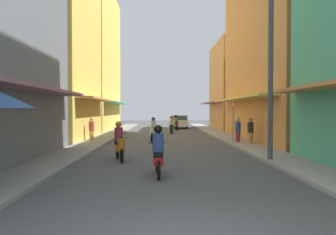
{
  "coord_description": "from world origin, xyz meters",
  "views": [
    {
      "loc": [
        -0.39,
        -4.52,
        2.01
      ],
      "look_at": [
        0.02,
        13.87,
        1.61
      ],
      "focal_mm": 34.3,
      "sensor_mm": 36.0,
      "label": 1
    }
  ],
  "objects_px": {
    "motorbike_red": "(158,153)",
    "pedestrian_crossing": "(238,128)",
    "motorbike_orange": "(119,143)",
    "parked_car": "(180,122)",
    "motorbike_maroon": "(176,124)",
    "motorbike_white": "(153,130)",
    "pedestrian_foreground": "(250,132)",
    "utility_pole": "(271,64)",
    "motorbike_green": "(172,126)",
    "street_sign_no_entry": "(233,116)",
    "pedestrian_midway": "(91,130)"
  },
  "relations": [
    {
      "from": "motorbike_red",
      "to": "pedestrian_crossing",
      "type": "height_order",
      "value": "pedestrian_crossing"
    },
    {
      "from": "motorbike_orange",
      "to": "parked_car",
      "type": "bearing_deg",
      "value": 80.62
    },
    {
      "from": "motorbike_maroon",
      "to": "motorbike_orange",
      "type": "relative_size",
      "value": 1.03
    },
    {
      "from": "motorbike_white",
      "to": "pedestrian_foreground",
      "type": "bearing_deg",
      "value": -26.65
    },
    {
      "from": "motorbike_red",
      "to": "utility_pole",
      "type": "xyz_separation_m",
      "value": [
        4.35,
        2.53,
        3.12
      ]
    },
    {
      "from": "motorbike_orange",
      "to": "pedestrian_foreground",
      "type": "bearing_deg",
      "value": 38.41
    },
    {
      "from": "motorbike_white",
      "to": "parked_car",
      "type": "xyz_separation_m",
      "value": [
        2.73,
        15.2,
        0.04
      ]
    },
    {
      "from": "motorbike_white",
      "to": "parked_car",
      "type": "bearing_deg",
      "value": 79.82
    },
    {
      "from": "pedestrian_crossing",
      "to": "motorbike_maroon",
      "type": "bearing_deg",
      "value": 103.59
    },
    {
      "from": "motorbike_green",
      "to": "motorbike_red",
      "type": "bearing_deg",
      "value": -93.24
    },
    {
      "from": "motorbike_white",
      "to": "utility_pole",
      "type": "bearing_deg",
      "value": -61.56
    },
    {
      "from": "pedestrian_foreground",
      "to": "utility_pole",
      "type": "height_order",
      "value": "utility_pole"
    },
    {
      "from": "motorbike_green",
      "to": "motorbike_white",
      "type": "bearing_deg",
      "value": -102.46
    },
    {
      "from": "pedestrian_foreground",
      "to": "street_sign_no_entry",
      "type": "height_order",
      "value": "street_sign_no_entry"
    },
    {
      "from": "motorbike_white",
      "to": "motorbike_green",
      "type": "height_order",
      "value": "same"
    },
    {
      "from": "motorbike_red",
      "to": "motorbike_green",
      "type": "bearing_deg",
      "value": 86.76
    },
    {
      "from": "motorbike_white",
      "to": "pedestrian_crossing",
      "type": "xyz_separation_m",
      "value": [
        5.18,
        -1.96,
        0.23
      ]
    },
    {
      "from": "pedestrian_crossing",
      "to": "utility_pole",
      "type": "bearing_deg",
      "value": -93.31
    },
    {
      "from": "motorbike_orange",
      "to": "parked_car",
      "type": "distance_m",
      "value": 23.8
    },
    {
      "from": "motorbike_green",
      "to": "utility_pole",
      "type": "height_order",
      "value": "utility_pole"
    },
    {
      "from": "motorbike_red",
      "to": "pedestrian_midway",
      "type": "height_order",
      "value": "motorbike_red"
    },
    {
      "from": "motorbike_orange",
      "to": "parked_car",
      "type": "xyz_separation_m",
      "value": [
        3.88,
        23.48,
        0.04
      ]
    },
    {
      "from": "parked_car",
      "to": "pedestrian_midway",
      "type": "bearing_deg",
      "value": -113.16
    },
    {
      "from": "motorbike_red",
      "to": "motorbike_green",
      "type": "distance_m",
      "value": 17.93
    },
    {
      "from": "motorbike_maroon",
      "to": "pedestrian_midway",
      "type": "height_order",
      "value": "motorbike_maroon"
    },
    {
      "from": "pedestrian_midway",
      "to": "utility_pole",
      "type": "bearing_deg",
      "value": -43.85
    },
    {
      "from": "motorbike_orange",
      "to": "utility_pole",
      "type": "relative_size",
      "value": 0.24
    },
    {
      "from": "motorbike_red",
      "to": "motorbike_orange",
      "type": "distance_m",
      "value": 3.46
    },
    {
      "from": "street_sign_no_entry",
      "to": "motorbike_white",
      "type": "bearing_deg",
      "value": 148.51
    },
    {
      "from": "motorbike_red",
      "to": "street_sign_no_entry",
      "type": "distance_m",
      "value": 9.55
    },
    {
      "from": "motorbike_green",
      "to": "pedestrian_midway",
      "type": "xyz_separation_m",
      "value": [
        -5.4,
        -6.98,
        0.07
      ]
    },
    {
      "from": "motorbike_white",
      "to": "motorbike_green",
      "type": "distance_m",
      "value": 6.7
    },
    {
      "from": "motorbike_white",
      "to": "utility_pole",
      "type": "height_order",
      "value": "utility_pole"
    },
    {
      "from": "motorbike_red",
      "to": "motorbike_maroon",
      "type": "height_order",
      "value": "same"
    },
    {
      "from": "motorbike_maroon",
      "to": "pedestrian_midway",
      "type": "relative_size",
      "value": 1.16
    },
    {
      "from": "motorbike_green",
      "to": "parked_car",
      "type": "bearing_deg",
      "value": 81.57
    },
    {
      "from": "motorbike_white",
      "to": "motorbike_orange",
      "type": "relative_size",
      "value": 1.02
    },
    {
      "from": "parked_car",
      "to": "pedestrian_crossing",
      "type": "height_order",
      "value": "pedestrian_crossing"
    },
    {
      "from": "motorbike_red",
      "to": "parked_car",
      "type": "relative_size",
      "value": 0.43
    },
    {
      "from": "motorbike_orange",
      "to": "pedestrian_midway",
      "type": "relative_size",
      "value": 1.13
    },
    {
      "from": "motorbike_red",
      "to": "pedestrian_foreground",
      "type": "height_order",
      "value": "pedestrian_foreground"
    },
    {
      "from": "street_sign_no_entry",
      "to": "motorbike_green",
      "type": "bearing_deg",
      "value": 108.99
    },
    {
      "from": "motorbike_maroon",
      "to": "parked_car",
      "type": "height_order",
      "value": "motorbike_maroon"
    },
    {
      "from": "utility_pole",
      "to": "street_sign_no_entry",
      "type": "distance_m",
      "value": 6.33
    },
    {
      "from": "pedestrian_midway",
      "to": "utility_pole",
      "type": "xyz_separation_m",
      "value": [
        8.74,
        -8.4,
        3.05
      ]
    },
    {
      "from": "parked_car",
      "to": "pedestrian_foreground",
      "type": "relative_size",
      "value": 2.63
    },
    {
      "from": "motorbike_white",
      "to": "pedestrian_midway",
      "type": "distance_m",
      "value": 3.98
    },
    {
      "from": "motorbike_white",
      "to": "motorbike_maroon",
      "type": "relative_size",
      "value": 1.0
    },
    {
      "from": "motorbike_white",
      "to": "street_sign_no_entry",
      "type": "relative_size",
      "value": 0.68
    },
    {
      "from": "motorbike_green",
      "to": "motorbike_orange",
      "type": "relative_size",
      "value": 1.02
    }
  ]
}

